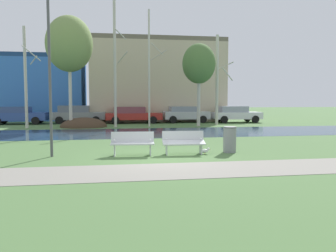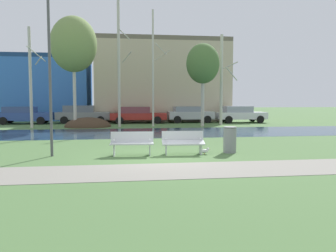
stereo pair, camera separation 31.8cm
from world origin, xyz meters
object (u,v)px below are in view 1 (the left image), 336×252
object	(u,v)px
trash_bin	(230,139)
parked_suv_fifth_white	(235,114)
parked_hatch_third_red	(132,115)
bench_right	(184,142)
parked_van_nearest_blue	(18,115)
parked_sedan_second_grey	(77,114)
streetlamp	(49,44)
seagull	(205,151)
bench_left	(133,143)
parked_wagon_fourth_silver	(185,114)

from	to	relation	value
trash_bin	parked_suv_fifth_white	bearing A→B (deg)	69.07
parked_hatch_third_red	trash_bin	bearing A→B (deg)	-80.67
bench_right	parked_van_nearest_blue	size ratio (longest dim) A/B	0.36
trash_bin	parked_sedan_second_grey	size ratio (longest dim) A/B	0.22
streetlamp	trash_bin	bearing A→B (deg)	-0.55
parked_van_nearest_blue	parked_sedan_second_grey	distance (m)	4.78
trash_bin	seagull	distance (m)	1.17
trash_bin	parked_hatch_third_red	world-z (taller)	parked_hatch_third_red
parked_van_nearest_blue	parked_hatch_third_red	bearing A→B (deg)	-2.99
bench_left	trash_bin	size ratio (longest dim) A/B	1.61
trash_bin	parked_suv_fifth_white	distance (m)	17.74
bench_right	parked_van_nearest_blue	distance (m)	20.38
seagull	parked_sedan_second_grey	distance (m)	19.11
seagull	parked_van_nearest_blue	world-z (taller)	parked_van_nearest_blue
seagull	parked_van_nearest_blue	xyz separation A→B (m)	(-11.15, 17.69, 0.64)
seagull	parked_wagon_fourth_silver	world-z (taller)	parked_wagon_fourth_silver
parked_sedan_second_grey	bench_left	bearing A→B (deg)	-78.49
bench_left	streetlamp	distance (m)	4.63
streetlamp	parked_sedan_second_grey	world-z (taller)	streetlamp
parked_sedan_second_grey	parked_suv_fifth_white	size ratio (longest dim) A/B	1.06
trash_bin	parked_suv_fifth_white	world-z (taller)	parked_suv_fifth_white
trash_bin	parked_sedan_second_grey	xyz separation A→B (m)	(-7.45, 17.73, 0.28)
parked_van_nearest_blue	bench_left	bearing A→B (deg)	-64.41
bench_left	parked_suv_fifth_white	bearing A→B (deg)	58.73
seagull	parked_hatch_third_red	size ratio (longest dim) A/B	0.08
parked_hatch_third_red	parked_suv_fifth_white	size ratio (longest dim) A/B	1.11
parked_wagon_fourth_silver	streetlamp	bearing A→B (deg)	-116.78
bench_left	seagull	size ratio (longest dim) A/B	4.04
seagull	parked_hatch_third_red	bearing A→B (deg)	95.67
parked_sedan_second_grey	parked_suv_fifth_white	bearing A→B (deg)	-4.84
bench_right	seagull	bearing A→B (deg)	-9.00
parked_hatch_third_red	parked_suv_fifth_white	distance (m)	9.12
trash_bin	parked_hatch_third_red	distance (m)	17.15
parked_van_nearest_blue	parked_wagon_fourth_silver	world-z (taller)	parked_van_nearest_blue
trash_bin	parked_van_nearest_blue	size ratio (longest dim) A/B	0.23
trash_bin	parked_wagon_fourth_silver	world-z (taller)	parked_wagon_fourth_silver
parked_van_nearest_blue	streetlamp	bearing A→B (deg)	-72.44
trash_bin	parked_van_nearest_blue	bearing A→B (deg)	125.06
parked_van_nearest_blue	parked_sedan_second_grey	size ratio (longest dim) A/B	0.99
parked_wagon_fourth_silver	parked_van_nearest_blue	bearing A→B (deg)	179.08
streetlamp	parked_suv_fifth_white	world-z (taller)	streetlamp
streetlamp	parked_van_nearest_blue	bearing A→B (deg)	107.56
parked_van_nearest_blue	parked_wagon_fourth_silver	bearing A→B (deg)	-0.92
seagull	parked_hatch_third_red	distance (m)	17.29
bench_left	bench_right	size ratio (longest dim) A/B	1.00
bench_left	streetlamp	xyz separation A→B (m)	(-2.92, 0.21, 3.59)
parked_hatch_third_red	seagull	bearing A→B (deg)	-84.33
bench_left	bench_right	xyz separation A→B (m)	(1.93, 0.00, 0.00)
trash_bin	parked_hatch_third_red	size ratio (longest dim) A/B	0.21
parked_suv_fifth_white	trash_bin	bearing A→B (deg)	-110.93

